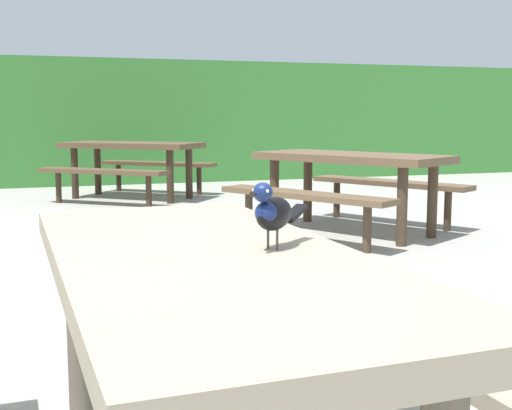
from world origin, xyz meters
name	(u,v)px	position (x,y,z in m)	size (l,w,h in m)	color
hedge_wall	(42,122)	(0.00, 10.03, 0.98)	(28.00, 1.77, 1.97)	#387A33
picnic_table_foreground	(205,317)	(0.19, 0.12, 0.56)	(1.73, 1.82, 0.74)	gray
bird_grackle	(272,211)	(0.36, 0.06, 0.84)	(0.23, 0.21, 0.18)	black
picnic_table_mid_left	(350,173)	(2.60, 4.07, 0.56)	(2.30, 2.31, 0.74)	brown
picnic_table_far_centre	(132,156)	(1.05, 7.33, 0.56)	(2.39, 2.38, 0.74)	brown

